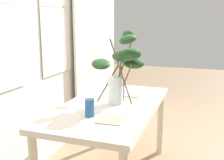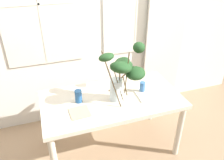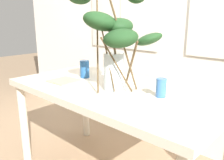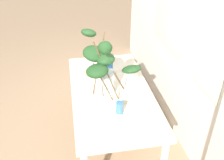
% 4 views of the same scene
% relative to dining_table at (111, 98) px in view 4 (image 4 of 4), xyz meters
% --- Properties ---
extents(ground, '(14.00, 14.00, 0.00)m').
position_rel_dining_table_xyz_m(ground, '(0.00, 0.00, -0.69)').
color(ground, '#9E7F60').
extents(back_wall_with_windows, '(5.00, 0.14, 2.83)m').
position_rel_dining_table_xyz_m(back_wall_with_windows, '(0.00, 0.89, 0.74)').
color(back_wall_with_windows, silver).
rests_on(back_wall_with_windows, ground).
extents(dining_table, '(1.58, 0.83, 0.78)m').
position_rel_dining_table_xyz_m(dining_table, '(0.00, 0.00, 0.00)').
color(dining_table, beige).
rests_on(dining_table, ground).
extents(vase_with_branches, '(0.57, 0.61, 0.68)m').
position_rel_dining_table_xyz_m(vase_with_branches, '(0.10, -0.08, 0.45)').
color(vase_with_branches, silver).
rests_on(vase_with_branches, dining_table).
extents(drinking_glass_blue_left, '(0.08, 0.08, 0.15)m').
position_rel_dining_table_xyz_m(drinking_glass_blue_left, '(-0.37, 0.05, 0.17)').
color(drinking_glass_blue_left, '#235693').
rests_on(drinking_glass_blue_left, dining_table).
extents(drinking_glass_blue_right, '(0.06, 0.06, 0.13)m').
position_rel_dining_table_xyz_m(drinking_glass_blue_right, '(0.38, 0.01, 0.16)').
color(drinking_glass_blue_right, '#386BAD').
rests_on(drinking_glass_blue_right, dining_table).
extents(plate_square_left, '(0.21, 0.21, 0.01)m').
position_rel_dining_table_xyz_m(plate_square_left, '(-0.40, -0.15, 0.10)').
color(plate_square_left, tan).
rests_on(plate_square_left, dining_table).
extents(plate_square_right, '(0.24, 0.24, 0.01)m').
position_rel_dining_table_xyz_m(plate_square_right, '(0.40, -0.09, 0.10)').
color(plate_square_right, silver).
rests_on(plate_square_right, dining_table).
extents(napkin_folded, '(0.18, 0.12, 0.00)m').
position_rel_dining_table_xyz_m(napkin_folded, '(-0.31, 0.29, 0.10)').
color(napkin_folded, silver).
rests_on(napkin_folded, dining_table).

